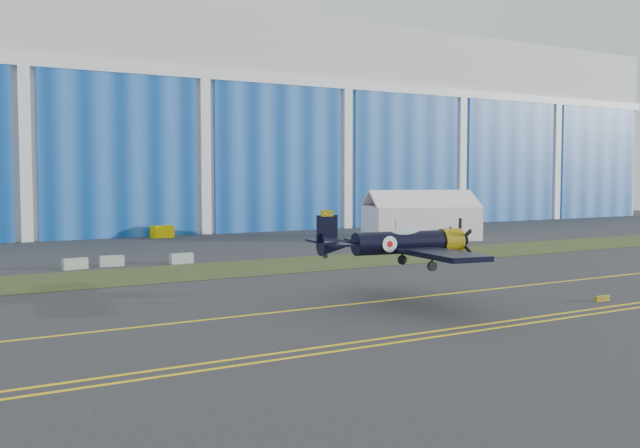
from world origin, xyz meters
TOP-DOWN VIEW (x-y plane):
  - ground at (0.00, 0.00)m, footprint 260.00×260.00m
  - grass_median at (0.00, 14.00)m, footprint 260.00×10.00m
  - taxiway_centreline at (0.00, -5.00)m, footprint 200.00×0.20m
  - edge_line_near at (0.00, -14.50)m, footprint 80.00×0.20m
  - edge_line_far at (0.00, -13.50)m, footprint 80.00×0.20m
  - guard_board_right at (22.00, -12.00)m, footprint 1.20×0.15m
  - warbird at (10.92, -6.46)m, footprint 12.85×14.76m
  - tent at (41.46, 29.39)m, footprint 15.21×13.28m
  - tug at (15.34, 46.98)m, footprint 2.72×1.93m
  - gse_box at (61.14, 44.41)m, footprint 3.39×1.97m
  - barrier_a at (-1.40, 20.47)m, footprint 2.06×0.85m
  - barrier_b at (1.70, 20.90)m, footprint 2.04×0.75m
  - barrier_c at (7.40, 19.69)m, footprint 2.02×0.68m

SIDE VIEW (x-z plane):
  - ground at x=0.00m, z-range 0.00..0.00m
  - taxiway_centreline at x=0.00m, z-range 0.00..0.02m
  - edge_line_near at x=0.00m, z-range 0.00..0.02m
  - edge_line_far at x=0.00m, z-range 0.00..0.02m
  - grass_median at x=0.00m, z-range 0.01..0.03m
  - guard_board_right at x=22.00m, z-range 0.00..0.35m
  - barrier_a at x=-1.40m, z-range 0.00..0.90m
  - barrier_b at x=1.70m, z-range 0.00..0.90m
  - barrier_c at x=7.40m, z-range 0.00..0.90m
  - tug at x=15.34m, z-range 0.00..1.47m
  - gse_box at x=61.14m, z-range 0.00..1.96m
  - tent at x=41.46m, z-range 0.00..5.90m
  - warbird at x=10.92m, z-range 1.68..5.61m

